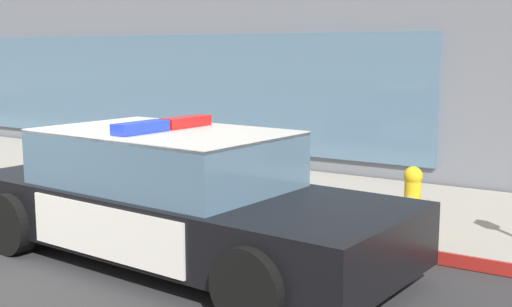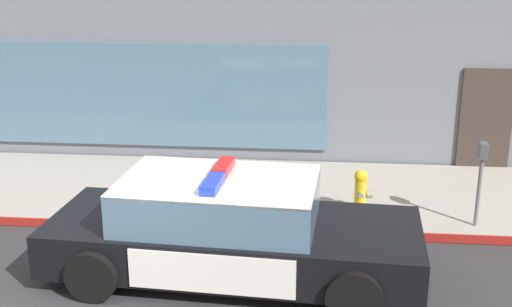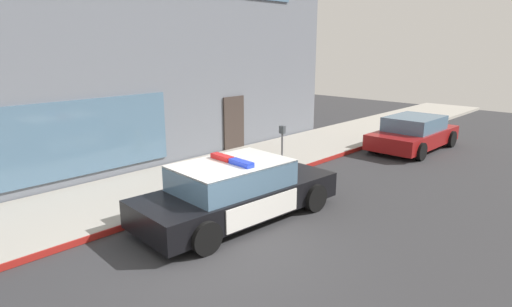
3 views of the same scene
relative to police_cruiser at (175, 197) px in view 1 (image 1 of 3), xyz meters
The scene contains 4 objects.
sidewalk 3.45m from the police_cruiser, 117.82° to the left, with size 48.00×3.34×0.15m, color #A39E93.
curb_red_paint 2.15m from the police_cruiser, 140.21° to the left, with size 28.80×0.04×0.14m, color maroon.
police_cruiser is the anchor object (origin of this frame).
fire_hydrant 2.79m from the police_cruiser, 47.81° to the left, with size 0.34×0.39×0.73m.
Camera 1 is at (5.95, -4.16, 2.21)m, focal length 46.04 mm.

